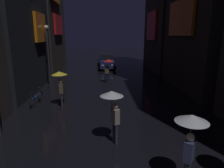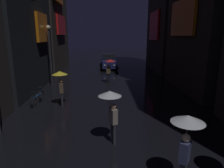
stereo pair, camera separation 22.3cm
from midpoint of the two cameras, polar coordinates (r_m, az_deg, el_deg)
The scene contains 8 objects.
building_left_far at distance 25.40m, azimuth -20.11°, elevation 17.70°, with size 4.25×8.22×12.51m.
pedestrian_far_right_red at distance 17.65m, azimuth -1.50°, elevation 5.61°, with size 0.90×0.90×2.12m.
pedestrian_near_crossing_yellow at distance 12.10m, azimuth -15.19°, elevation 1.34°, with size 0.90×0.90×2.12m.
pedestrian_foreground_left_clear at distance 7.65m, azimuth -0.58°, elevation -5.35°, with size 0.90×0.90×2.12m.
pedestrian_foreground_right_clear at distance 5.84m, azimuth 20.55°, elevation -12.54°, with size 0.90×0.90×2.12m.
bicycle_parked_at_storefront at distance 13.21m, azimuth -21.19°, elevation -3.84°, with size 0.30×1.81×0.96m.
car_distant at distance 25.33m, azimuth -1.94°, elevation 6.41°, with size 2.38×4.21×1.92m.
streetlamp_left_far at distance 17.67m, azimuth -18.22°, elevation 9.78°, with size 0.36×0.36×4.97m.
Camera 1 is at (-0.59, -2.22, 4.17)m, focal length 32.00 mm.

